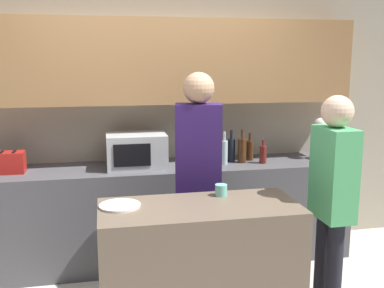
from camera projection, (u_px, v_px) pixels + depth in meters
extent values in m
cube|color=#B2A893|center=(149.00, 112.00, 4.28)|extent=(6.40, 0.08, 2.70)
cube|color=#A37547|center=(151.00, 61.00, 4.00)|extent=(3.74, 0.32, 0.75)
cube|color=#4C4C51|center=(155.00, 214.00, 4.11)|extent=(3.60, 0.62, 0.90)
cube|color=brown|center=(200.00, 274.00, 2.93)|extent=(1.27, 0.57, 0.93)
cube|color=#B7BABC|center=(136.00, 151.00, 3.97)|extent=(0.52, 0.38, 0.30)
cube|color=black|center=(132.00, 155.00, 3.77)|extent=(0.31, 0.01, 0.19)
cube|color=#B21E19|center=(9.00, 163.00, 3.77)|extent=(0.26, 0.16, 0.18)
cube|color=black|center=(1.00, 152.00, 3.74)|extent=(0.02, 0.11, 0.01)
cube|color=black|center=(14.00, 152.00, 3.76)|extent=(0.02, 0.11, 0.01)
cylinder|color=brown|center=(319.00, 154.00, 4.32)|extent=(0.14, 0.14, 0.10)
cylinder|color=#38662D|center=(320.00, 139.00, 4.30)|extent=(0.01, 0.01, 0.18)
sphere|color=silver|center=(320.00, 125.00, 4.27)|extent=(0.13, 0.13, 0.13)
cylinder|color=#472814|center=(213.00, 153.00, 4.10)|extent=(0.08, 0.08, 0.21)
cylinder|color=#472814|center=(213.00, 137.00, 4.08)|extent=(0.03, 0.03, 0.08)
cylinder|color=silver|center=(224.00, 153.00, 4.08)|extent=(0.06, 0.06, 0.22)
cylinder|color=silver|center=(224.00, 136.00, 4.05)|extent=(0.02, 0.02, 0.08)
cylinder|color=black|center=(231.00, 150.00, 4.19)|extent=(0.07, 0.07, 0.22)
cylinder|color=black|center=(231.00, 135.00, 4.16)|extent=(0.02, 0.02, 0.08)
cylinder|color=#472814|center=(242.00, 151.00, 4.15)|extent=(0.08, 0.08, 0.22)
cylinder|color=#472814|center=(242.00, 134.00, 4.13)|extent=(0.03, 0.03, 0.09)
cylinder|color=#472814|center=(250.00, 150.00, 4.26)|extent=(0.07, 0.07, 0.19)
cylinder|color=#472814|center=(250.00, 137.00, 4.23)|extent=(0.03, 0.03, 0.07)
cylinder|color=maroon|center=(263.00, 155.00, 4.13)|extent=(0.06, 0.06, 0.16)
cylinder|color=maroon|center=(263.00, 143.00, 4.11)|extent=(0.02, 0.02, 0.06)
cylinder|color=white|center=(120.00, 206.00, 2.81)|extent=(0.26, 0.26, 0.01)
cylinder|color=#77D0BF|center=(221.00, 190.00, 3.04)|extent=(0.08, 0.08, 0.08)
cylinder|color=black|center=(208.00, 245.00, 3.48)|extent=(0.11, 0.11, 0.85)
cylinder|color=black|center=(188.00, 245.00, 3.48)|extent=(0.11, 0.11, 0.85)
cube|color=#321B5E|center=(198.00, 149.00, 3.34)|extent=(0.37, 0.25, 0.67)
sphere|color=tan|center=(199.00, 88.00, 3.25)|extent=(0.23, 0.23, 0.23)
cylinder|color=black|center=(334.00, 276.00, 3.05)|extent=(0.11, 0.11, 0.78)
cylinder|color=black|center=(322.00, 266.00, 3.20)|extent=(0.11, 0.11, 0.78)
cube|color=#4EB36C|center=(334.00, 173.00, 2.99)|extent=(0.19, 0.34, 0.62)
sphere|color=beige|center=(337.00, 111.00, 2.92)|extent=(0.21, 0.21, 0.21)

